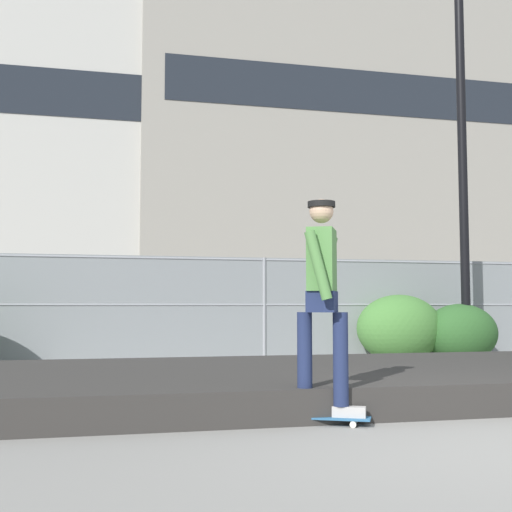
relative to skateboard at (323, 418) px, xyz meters
The scene contains 11 objects.
gravel_berm 2.05m from the skateboard, 61.81° to the left, with size 10.60×3.72×0.30m, color #33302D.
skateboard is the anchor object (origin of this frame).
skater 1.08m from the skateboard, 116.57° to the left, with size 0.69×0.62×1.86m.
chain_fence 6.03m from the skateboard, 80.66° to the left, with size 26.30×0.06×1.85m.
street_lamp 8.23m from the skateboard, 49.02° to the left, with size 0.44×0.44×7.68m.
parked_car_near 9.19m from the skateboard, 103.66° to the left, with size 4.43×2.01×1.66m.
parked_car_mid 9.68m from the skateboard, 64.45° to the left, with size 4.53×2.21×1.66m.
library_building 38.23m from the skateboard, 102.12° to the left, with size 25.69×13.72×19.27m.
office_block 40.69m from the skateboard, 67.90° to the left, with size 29.26×15.23×21.08m.
shrub_center 6.44m from the skateboard, 58.61° to the left, with size 1.55×1.27×1.20m.
shrub_right 6.83m from the skateboard, 49.93° to the left, with size 1.34×1.10×1.04m.
Camera 1 is at (-2.84, -4.17, 1.01)m, focal length 46.39 mm.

